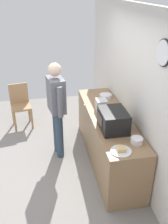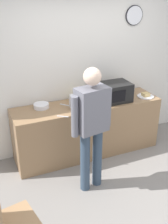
{
  "view_description": "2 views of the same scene",
  "coord_description": "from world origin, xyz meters",
  "views": [
    {
      "loc": [
        3.46,
        0.15,
        2.82
      ],
      "look_at": [
        -0.35,
        0.86,
        0.84
      ],
      "focal_mm": 40.18,
      "sensor_mm": 36.0,
      "label": 1
    },
    {
      "loc": [
        -1.74,
        -2.47,
        2.63
      ],
      "look_at": [
        -0.29,
        0.87,
        0.93
      ],
      "focal_mm": 44.89,
      "sensor_mm": 36.0,
      "label": 2
    }
  ],
  "objects": [
    {
      "name": "back_wall",
      "position": [
        0.0,
        1.6,
        1.3
      ],
      "size": [
        5.4,
        0.13,
        2.6
      ],
      "color": "silver",
      "rests_on": "ground_plane"
    },
    {
      "name": "cereal_bowl",
      "position": [
        0.78,
        1.37,
        0.93
      ],
      "size": [
        0.17,
        0.17,
        0.08
      ],
      "primitive_type": "cylinder",
      "color": "white",
      "rests_on": "kitchen_counter"
    },
    {
      "name": "sandwich_plate",
      "position": [
        0.93,
        1.11,
        0.9
      ],
      "size": [
        0.28,
        0.28,
        0.07
      ],
      "color": "white",
      "rests_on": "kitchen_counter"
    },
    {
      "name": "wooden_chair",
      "position": [
        -1.62,
        -0.32,
        0.52
      ],
      "size": [
        0.47,
        0.47,
        0.94
      ],
      "color": "#A87F56",
      "rests_on": "ground_plane"
    },
    {
      "name": "salad_bowl",
      "position": [
        -0.79,
        1.36,
        0.92
      ],
      "size": [
        0.23,
        0.23,
        0.07
      ],
      "primitive_type": "cylinder",
      "color": "white",
      "rests_on": "kitchen_counter"
    },
    {
      "name": "mixing_bowl",
      "position": [
        -0.19,
        1.42,
        0.92
      ],
      "size": [
        0.19,
        0.19,
        0.06
      ],
      "primitive_type": "cylinder",
      "color": "gold",
      "rests_on": "kitchen_counter"
    },
    {
      "name": "fork_utensil",
      "position": [
        -0.43,
        1.31,
        0.89
      ],
      "size": [
        0.12,
        0.14,
        0.01
      ],
      "primitive_type": "cube",
      "rotation": [
        0.0,
        0.0,
        2.26
      ],
      "color": "silver",
      "rests_on": "kitchen_counter"
    },
    {
      "name": "spoon_utensil",
      "position": [
        -0.59,
        0.94,
        0.89
      ],
      "size": [
        0.15,
        0.11,
        0.01
      ],
      "primitive_type": "cube",
      "rotation": [
        0.0,
        0.0,
        2.55
      ],
      "color": "silver",
      "rests_on": "kitchen_counter"
    },
    {
      "name": "ground_plane",
      "position": [
        0.0,
        0.0,
        0.0
      ],
      "size": [
        6.0,
        6.0,
        0.0
      ],
      "primitive_type": "plane",
      "color": "gray"
    },
    {
      "name": "person_standing",
      "position": [
        -0.39,
        0.39,
        1.01
      ],
      "size": [
        0.58,
        0.3,
        1.73
      ],
      "color": "#324458",
      "rests_on": "ground_plane"
    },
    {
      "name": "kitchen_counter",
      "position": [
        -0.08,
        1.22,
        0.44
      ],
      "size": [
        2.38,
        0.62,
        0.88
      ],
      "primitive_type": "cube",
      "color": "#93704C",
      "rests_on": "ground_plane"
    },
    {
      "name": "microwave",
      "position": [
        0.36,
        1.16,
        1.03
      ],
      "size": [
        0.5,
        0.39,
        0.3
      ],
      "color": "black",
      "rests_on": "kitchen_counter"
    },
    {
      "name": "toaster",
      "position": [
        -0.28,
        1.14,
        0.98
      ],
      "size": [
        0.22,
        0.18,
        0.2
      ],
      "primitive_type": "cube",
      "color": "silver",
      "rests_on": "kitchen_counter"
    }
  ]
}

